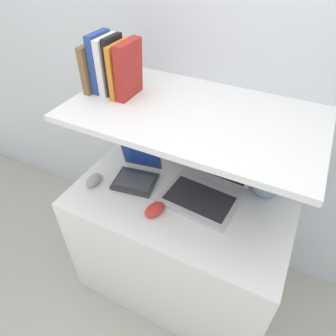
% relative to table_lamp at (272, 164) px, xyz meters
% --- Properties ---
extents(ground_plane, '(12.00, 12.00, 0.00)m').
position_rel_table_lamp_xyz_m(ground_plane, '(-0.36, -0.53, -0.95)').
color(ground_plane, '#B2AD9E').
extents(wall_back, '(6.00, 0.05, 2.40)m').
position_rel_table_lamp_xyz_m(wall_back, '(-0.36, 0.23, 0.25)').
color(wall_back, silver).
rests_on(wall_back, ground_plane).
extents(desk, '(1.08, 0.69, 0.75)m').
position_rel_table_lamp_xyz_m(desk, '(-0.36, -0.18, -0.57)').
color(desk, white).
rests_on(desk, ground_plane).
extents(back_riser, '(1.08, 0.04, 1.16)m').
position_rel_table_lamp_xyz_m(back_riser, '(-0.36, 0.18, -0.37)').
color(back_riser, silver).
rests_on(back_riser, ground_plane).
extents(shelf, '(1.08, 0.62, 0.03)m').
position_rel_table_lamp_xyz_m(shelf, '(-0.36, -0.11, 0.22)').
color(shelf, white).
rests_on(shelf, back_riser).
extents(table_lamp, '(0.23, 0.23, 0.31)m').
position_rel_table_lamp_xyz_m(table_lamp, '(0.00, 0.00, 0.00)').
color(table_lamp, '#7593B2').
rests_on(table_lamp, desk).
extents(laptop_large, '(0.38, 0.34, 0.26)m').
position_rel_table_lamp_xyz_m(laptop_large, '(-0.26, -0.13, -0.14)').
color(laptop_large, silver).
rests_on(laptop_large, desk).
extents(laptop_small, '(0.24, 0.25, 0.18)m').
position_rel_table_lamp_xyz_m(laptop_small, '(-0.62, -0.19, -0.15)').
color(laptop_small, '#333338').
rests_on(laptop_small, desk).
extents(computer_mouse, '(0.10, 0.13, 0.04)m').
position_rel_table_lamp_xyz_m(computer_mouse, '(-0.43, -0.35, -0.17)').
color(computer_mouse, red).
rests_on(computer_mouse, desk).
extents(second_mouse, '(0.07, 0.11, 0.04)m').
position_rel_table_lamp_xyz_m(second_mouse, '(-0.81, -0.32, -0.17)').
color(second_mouse, '#99999E').
rests_on(second_mouse, desk).
extents(router_box, '(0.13, 0.07, 0.14)m').
position_rel_table_lamp_xyz_m(router_box, '(-0.45, 0.07, -0.12)').
color(router_box, gray).
rests_on(router_box, desk).
extents(book_brown, '(0.03, 0.18, 0.21)m').
position_rel_table_lamp_xyz_m(book_brown, '(-0.85, -0.11, 0.34)').
color(book_brown, brown).
rests_on(book_brown, shelf).
extents(book_blue, '(0.04, 0.14, 0.26)m').
position_rel_table_lamp_xyz_m(book_blue, '(-0.82, -0.11, 0.37)').
color(book_blue, '#284293').
rests_on(book_blue, shelf).
extents(book_white, '(0.03, 0.15, 0.25)m').
position_rel_table_lamp_xyz_m(book_white, '(-0.78, -0.11, 0.36)').
color(book_white, silver).
rests_on(book_white, shelf).
extents(book_black, '(0.03, 0.12, 0.25)m').
position_rel_table_lamp_xyz_m(book_black, '(-0.74, -0.11, 0.36)').
color(book_black, black).
rests_on(book_black, shelf).
extents(book_orange, '(0.02, 0.17, 0.23)m').
position_rel_table_lamp_xyz_m(book_orange, '(-0.71, -0.11, 0.35)').
color(book_orange, orange).
rests_on(book_orange, shelf).
extents(book_red, '(0.05, 0.16, 0.24)m').
position_rel_table_lamp_xyz_m(book_red, '(-0.67, -0.11, 0.36)').
color(book_red, '#A82823').
rests_on(book_red, shelf).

